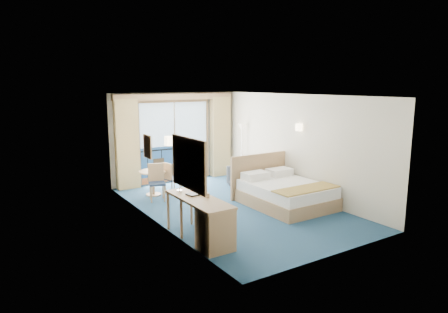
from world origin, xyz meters
TOP-DOWN VIEW (x-y plane):
  - floor at (0.00, 0.00)m, footprint 6.50×6.50m
  - room_walls at (0.00, 0.00)m, footprint 4.04×6.54m
  - balcony_door at (-0.01, 3.22)m, footprint 2.36×0.03m
  - curtain_left at (-1.55, 3.07)m, footprint 0.65×0.22m
  - curtain_right at (1.55, 3.07)m, footprint 0.65×0.22m
  - pelmet at (0.00, 3.10)m, footprint 3.80×0.25m
  - mirror at (-1.97, -1.50)m, footprint 0.05×1.25m
  - wall_print at (-1.97, 0.45)m, footprint 0.04×0.42m
  - sconce_left at (-1.94, -0.60)m, footprint 0.18×0.18m
  - sconce_right at (1.94, -0.15)m, footprint 0.18×0.18m
  - bed at (1.15, -0.54)m, footprint 1.82×2.16m
  - nightstand at (1.75, 1.01)m, footprint 0.47×0.45m
  - phone at (1.76, 1.02)m, footprint 0.21×0.18m
  - armchair at (1.41, 1.70)m, footprint 0.95×0.95m
  - floor_lamp at (1.83, 2.26)m, footprint 0.24×0.24m
  - desk at (-1.69, -1.82)m, footprint 0.60×1.75m
  - desk_chair at (-1.39, -1.29)m, footprint 0.48×0.47m
  - folder at (-1.63, -1.08)m, footprint 0.33×0.27m
  - desk_lamp at (-1.80, -0.75)m, footprint 0.12×0.12m
  - round_table at (-1.22, 2.04)m, footprint 0.74×0.74m
  - table_chair_a at (-0.79, 1.87)m, footprint 0.45×0.44m
  - table_chair_b at (-1.32, 1.57)m, footprint 0.51×0.51m

SIDE VIEW (x-z plane):
  - floor at x=0.00m, z-range 0.00..0.00m
  - nightstand at x=1.75m, z-range 0.00..0.62m
  - armchair at x=1.41m, z-range 0.00..0.63m
  - bed at x=1.15m, z-range -0.25..0.89m
  - desk at x=-1.69m, z-range 0.04..0.87m
  - table_chair_a at x=-0.79m, z-range 0.06..0.93m
  - round_table at x=-1.22m, z-range 0.17..0.84m
  - desk_chair at x=-1.39m, z-range 0.06..0.97m
  - table_chair_b at x=-1.32m, z-range 0.06..1.00m
  - phone at x=1.76m, z-range 0.62..0.70m
  - folder at x=-1.63m, z-range 0.82..0.85m
  - balcony_door at x=-0.01m, z-range -0.12..2.40m
  - desk_lamp at x=-1.80m, z-range 0.93..1.36m
  - curtain_left at x=-1.55m, z-range 0.00..2.55m
  - curtain_right at x=1.55m, z-range 0.00..2.55m
  - floor_lamp at x=1.83m, z-range 0.45..2.19m
  - mirror at x=-1.97m, z-range 1.08..2.03m
  - wall_print at x=-1.97m, z-range 1.34..1.86m
  - room_walls at x=0.00m, z-range 0.42..3.14m
  - sconce_left at x=-1.94m, z-range 1.76..1.94m
  - sconce_right at x=1.94m, z-range 1.76..1.94m
  - pelmet at x=0.00m, z-range 2.49..2.67m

